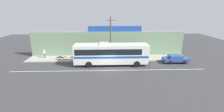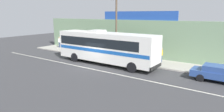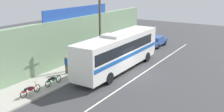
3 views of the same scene
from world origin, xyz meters
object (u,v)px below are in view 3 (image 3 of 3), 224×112
Objects in this scene: motorcycle_black at (53,80)px; pedestrian_far_left at (112,44)px; utility_pole at (100,27)px; intercity_bus at (118,50)px; motorcycle_green at (30,90)px; parked_car at (156,41)px; pedestrian_by_curb at (66,63)px.

motorcycle_black is 1.10× the size of pedestrian_far_left.
utility_pole reaches higher than pedestrian_far_left.
motorcycle_black is (-6.50, 2.48, -1.50)m from intercity_bus.
intercity_bus is at bearing -15.64° from motorcycle_green.
pedestrian_by_curb is at bearing 170.00° from parked_car.
intercity_bus is 6.28× the size of motorcycle_green.
motorcycle_black is 11.74m from pedestrian_far_left.
intercity_bus is 7.19× the size of pedestrian_far_left.
pedestrian_by_curb is at bearing 162.77° from utility_pole.
pedestrian_by_curb is 1.03× the size of pedestrian_far_left.
pedestrian_far_left is at bearing 18.52° from utility_pole.
motorcycle_black and motorcycle_green have the same top height.
parked_car is at bearing -7.45° from utility_pole.
motorcycle_green is at bearing -170.21° from pedestrian_by_curb.
pedestrian_far_left is (8.93, 0.50, -0.04)m from pedestrian_by_curb.
pedestrian_by_curb is (-3.79, 3.39, -0.90)m from intercity_bus.
motorcycle_black is 2.43m from motorcycle_green.
intercity_bus reaches higher than motorcycle_black.
motorcycle_black is (-6.57, 0.29, -3.55)m from utility_pole.
motorcycle_black is at bearing -173.11° from pedestrian_far_left.
pedestrian_by_curb reaches higher than pedestrian_far_left.
pedestrian_by_curb is at bearing 18.40° from motorcycle_black.
utility_pole is 4.40× the size of pedestrian_by_curb.
intercity_bus is at bearing -20.90° from motorcycle_black.
utility_pole is at bearing 172.55° from parked_car.
pedestrian_by_curb is at bearing 9.79° from motorcycle_green.
motorcycle_green is 1.14× the size of pedestrian_far_left.
pedestrian_by_curb is (2.71, 0.90, 0.60)m from motorcycle_black.
pedestrian_far_left reaches higher than parked_car.
utility_pole is at bearing -2.54° from motorcycle_black.
pedestrian_by_curb is at bearing -176.77° from pedestrian_far_left.
motorcycle_green is 14.15m from pedestrian_far_left.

